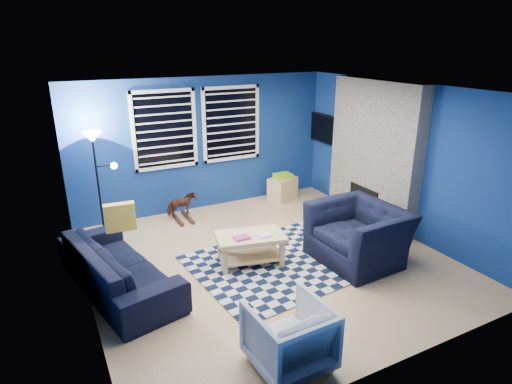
% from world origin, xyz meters
% --- Properties ---
extents(floor, '(5.00, 5.00, 0.00)m').
position_xyz_m(floor, '(0.00, 0.00, 0.00)').
color(floor, tan).
rests_on(floor, ground).
extents(ceiling, '(5.00, 5.00, 0.00)m').
position_xyz_m(ceiling, '(0.00, 0.00, 2.50)').
color(ceiling, white).
rests_on(ceiling, wall_back).
extents(wall_back, '(5.00, 0.00, 5.00)m').
position_xyz_m(wall_back, '(0.00, 2.50, 1.25)').
color(wall_back, navy).
rests_on(wall_back, floor).
extents(wall_left, '(0.00, 5.00, 5.00)m').
position_xyz_m(wall_left, '(-2.50, 0.00, 1.25)').
color(wall_left, navy).
rests_on(wall_left, floor).
extents(wall_right, '(0.00, 5.00, 5.00)m').
position_xyz_m(wall_right, '(2.50, 0.00, 1.25)').
color(wall_right, navy).
rests_on(wall_right, floor).
extents(fireplace, '(0.65, 2.00, 2.50)m').
position_xyz_m(fireplace, '(2.36, 0.50, 1.20)').
color(fireplace, gray).
rests_on(fireplace, floor).
extents(window_left, '(1.17, 0.06, 1.42)m').
position_xyz_m(window_left, '(-0.75, 2.46, 1.60)').
color(window_left, black).
rests_on(window_left, wall_back).
extents(window_right, '(1.17, 0.06, 1.42)m').
position_xyz_m(window_right, '(0.55, 2.46, 1.60)').
color(window_right, black).
rests_on(window_right, wall_back).
extents(tv, '(0.07, 1.00, 0.58)m').
position_xyz_m(tv, '(2.45, 2.00, 1.40)').
color(tv, black).
rests_on(tv, wall_right).
extents(rug, '(2.68, 2.23, 0.02)m').
position_xyz_m(rug, '(0.13, -0.17, 0.01)').
color(rug, black).
rests_on(rug, floor).
extents(sofa, '(2.36, 1.32, 0.65)m').
position_xyz_m(sofa, '(-2.10, 0.23, 0.33)').
color(sofa, black).
rests_on(sofa, floor).
extents(armchair_big, '(1.34, 1.18, 0.83)m').
position_xyz_m(armchair_big, '(1.20, -0.59, 0.42)').
color(armchair_big, black).
rests_on(armchair_big, floor).
extents(armchair_bent, '(0.77, 0.79, 0.70)m').
position_xyz_m(armchair_bent, '(-0.86, -2.01, 0.35)').
color(armchair_bent, gray).
rests_on(armchair_bent, floor).
extents(rocking_horse, '(0.29, 0.55, 0.44)m').
position_xyz_m(rocking_horse, '(-0.65, 2.05, 0.29)').
color(rocking_horse, '#422615').
rests_on(rocking_horse, floor).
extents(coffee_table, '(1.08, 0.77, 0.49)m').
position_xyz_m(coffee_table, '(-0.27, 0.02, 0.34)').
color(coffee_table, tan).
rests_on(coffee_table, rug).
extents(cabinet, '(0.65, 0.54, 0.55)m').
position_xyz_m(cabinet, '(1.52, 2.13, 0.25)').
color(cabinet, tan).
rests_on(cabinet, floor).
extents(floor_lamp, '(0.48, 0.29, 1.75)m').
position_xyz_m(floor_lamp, '(-2.00, 2.12, 1.43)').
color(floor_lamp, black).
rests_on(floor_lamp, floor).
extents(throw_pillow, '(0.42, 0.16, 0.39)m').
position_xyz_m(throw_pillow, '(-1.95, 0.63, 0.84)').
color(throw_pillow, gold).
rests_on(throw_pillow, sofa).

